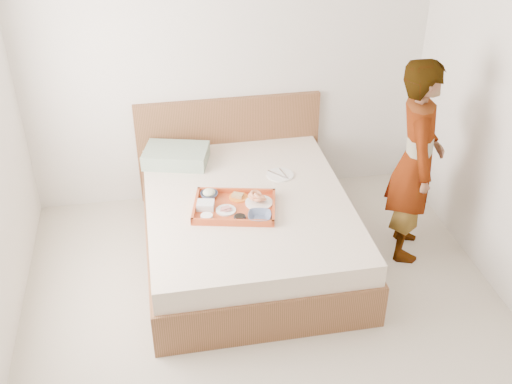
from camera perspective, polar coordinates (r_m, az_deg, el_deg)
The scene contains 16 objects.
ground at distance 4.34m, azimuth 1.74°, elevation -13.69°, with size 3.50×4.00×0.01m, color #BDB2A0.
wall_back at distance 5.30m, azimuth -2.62°, elevation 12.24°, with size 3.50×0.01×2.60m, color silver.
bed at distance 4.91m, azimuth -0.79°, elevation -3.24°, with size 1.65×2.00×0.53m, color brown.
headboard at distance 5.61m, azimuth -2.50°, elevation 4.19°, with size 1.65×0.06×0.95m, color brown.
pillow at distance 5.26m, azimuth -7.41°, elevation 3.36°, with size 0.53×0.36×0.13m, color #98B194.
tray at distance 4.62m, azimuth -2.01°, elevation -1.35°, with size 0.61×0.44×0.06m, color #B65629.
prawn_plate at distance 4.67m, azimuth 0.28°, elevation -1.00°, with size 0.21×0.21×0.01m, color white.
navy_bowl_big at distance 4.49m, azimuth 0.34°, elevation -2.28°, with size 0.17×0.17×0.04m, color #162A4D.
sauce_dish at distance 4.48m, azimuth -1.51°, elevation -2.44°, with size 0.09×0.09×0.03m, color black.
meat_plate at distance 4.59m, azimuth -2.80°, elevation -1.70°, with size 0.15×0.15×0.01m, color white.
bread_plate at distance 4.74m, azimuth -1.63°, elevation -0.49°, with size 0.15×0.15×0.01m, color orange.
salad_bowl at distance 4.75m, azimuth -4.36°, elevation -0.27°, with size 0.13×0.13×0.04m, color #162A4D.
plastic_tub at distance 4.62m, azimuth -4.70°, elevation -1.23°, with size 0.13×0.11×0.06m, color silver.
cheese_round at distance 4.51m, azimuth -4.59°, elevation -2.30°, with size 0.09×0.09×0.03m, color white.
dinner_plate at distance 5.06m, azimuth 2.25°, elevation 1.60°, with size 0.22×0.22×0.01m, color white.
person at distance 4.83m, azimuth 14.60°, elevation 2.73°, with size 0.60×0.39×1.63m, color white.
Camera 1 is at (-0.67, -2.94, 3.12)m, focal length 43.17 mm.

